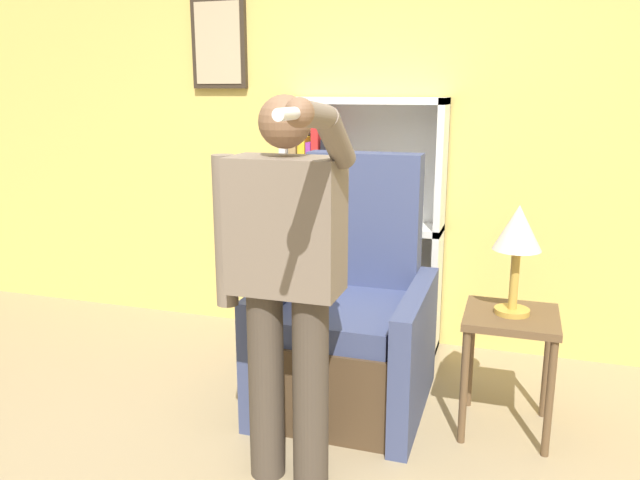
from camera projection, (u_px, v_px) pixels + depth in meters
The scene contains 6 objects.
wall_back at pixel (385, 126), 3.93m from camera, with size 8.00×0.11×2.80m.
bookcase at pixel (345, 227), 3.99m from camera, with size 1.00×0.28×1.58m.
armchair at pixel (349, 330), 3.29m from camera, with size 0.82×0.89×1.30m.
person_standing at pixel (285, 272), 2.47m from camera, with size 0.59×0.78×1.61m.
side_table at pixel (510, 335), 2.96m from camera, with size 0.43×0.43×0.60m.
table_lamp at pixel (518, 235), 2.85m from camera, with size 0.22×0.22×0.52m.
Camera 1 is at (0.82, -1.89, 1.62)m, focal length 35.00 mm.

